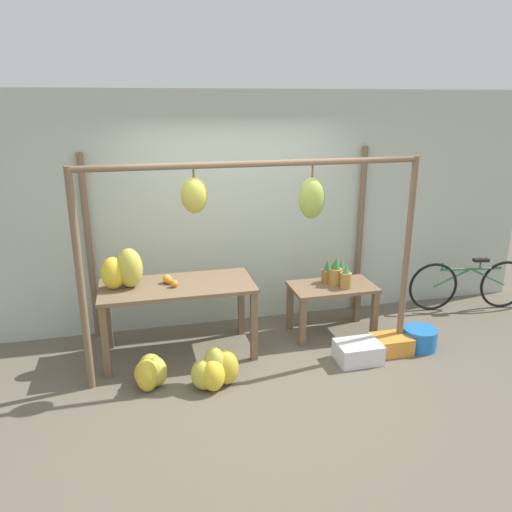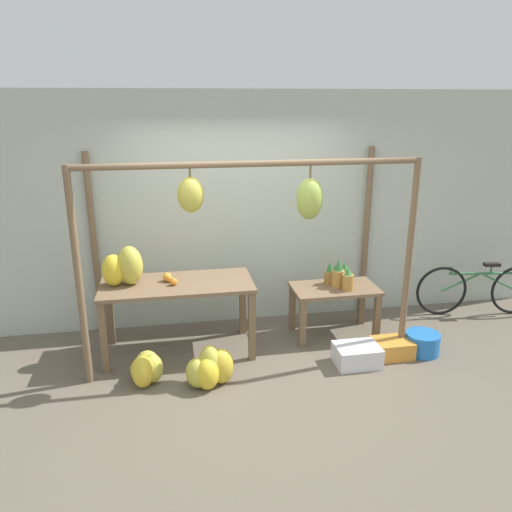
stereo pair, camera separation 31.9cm
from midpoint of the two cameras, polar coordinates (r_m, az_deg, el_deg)
ground_plane at (r=5.12m, az=2.16°, el=-14.19°), size 20.00×20.00×0.00m
shop_wall_back at (r=6.02m, az=-0.87°, el=5.14°), size 8.00×0.08×2.80m
stall_awning at (r=5.05m, az=1.32°, el=4.16°), size 3.38×1.30×2.14m
display_table_main at (r=5.42m, az=-7.31°, el=-4.21°), size 1.62×0.75×0.81m
display_table_side at (r=5.93m, az=10.48°, el=-4.60°), size 0.99×0.57×0.60m
banana_pile_on_table at (r=5.35m, az=-13.22°, el=-1.28°), size 0.51×0.38×0.42m
orange_pile at (r=5.38m, az=-8.20°, el=-2.61°), size 0.15×0.23×0.10m
pineapple_cluster at (r=5.89m, az=11.06°, el=-2.27°), size 0.31×0.36×0.33m
banana_pile_ground_left at (r=5.12m, az=-10.62°, el=-12.54°), size 0.34×0.43×0.33m
banana_pile_ground_right at (r=4.99m, az=-3.44°, el=-12.78°), size 0.53×0.40×0.41m
fruit_crate_white at (r=5.50m, az=13.12°, el=-10.99°), size 0.46×0.35×0.21m
blue_bucket at (r=5.92m, az=19.98°, el=-9.37°), size 0.37×0.37×0.24m
parked_bicycle at (r=7.12m, az=25.33°, el=-3.47°), size 1.62×0.28×0.70m
fruit_crate_purple at (r=5.76m, az=16.82°, el=-10.07°), size 0.42×0.31×0.19m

